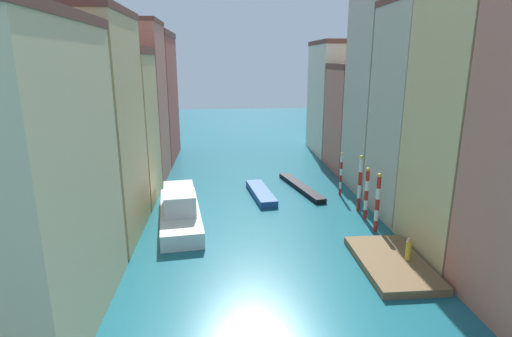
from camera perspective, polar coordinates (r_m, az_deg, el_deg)
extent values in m
plane|color=#196070|center=(42.64, 0.18, -3.46)|extent=(154.00, 154.00, 0.00)
cube|color=beige|center=(23.15, -31.11, -1.89)|extent=(7.38, 11.55, 15.28)
cube|color=#DBB77A|center=(32.84, -23.12, 4.66)|extent=(7.38, 8.99, 16.58)
cube|color=brown|center=(32.60, -24.75, 19.58)|extent=(7.53, 9.17, 0.52)
cube|color=#DBB77A|center=(41.18, -19.31, 5.07)|extent=(7.38, 7.08, 14.00)
cube|color=brown|center=(40.67, -20.23, 15.32)|extent=(7.53, 7.23, 0.70)
cube|color=#C6705B|center=(48.45, -17.26, 8.63)|extent=(7.38, 7.38, 17.37)
cube|color=brown|center=(48.38, -18.11, 19.13)|extent=(7.53, 7.52, 0.41)
cube|color=#B25147|center=(58.30, -15.16, 9.32)|extent=(7.38, 11.53, 16.50)
cube|color=brown|center=(58.16, -15.76, 17.79)|extent=(7.53, 11.76, 0.74)
cube|color=#DBB77A|center=(31.29, 29.03, 5.44)|extent=(7.38, 7.61, 18.64)
cube|color=#BCB299|center=(37.79, 22.73, 6.95)|extent=(7.38, 7.26, 17.93)
cube|color=brown|center=(37.80, 24.22, 20.88)|extent=(7.53, 7.41, 0.51)
cube|color=#BCB299|center=(44.69, 18.33, 9.85)|extent=(7.38, 7.74, 20.13)
cube|color=#C6705B|center=(52.74, 14.56, 6.59)|extent=(7.38, 8.15, 12.44)
cube|color=brown|center=(52.24, 15.04, 13.72)|extent=(7.53, 8.31, 0.68)
cube|color=beige|center=(62.06, 11.62, 9.45)|extent=(7.38, 10.83, 15.64)
cube|color=brown|center=(61.85, 12.03, 16.95)|extent=(7.53, 11.05, 0.61)
cube|color=brown|center=(29.50, 18.57, -12.52)|extent=(4.26, 7.70, 0.52)
cylinder|color=gold|center=(29.49, 20.68, -10.75)|extent=(0.36, 0.36, 1.31)
sphere|color=tan|center=(29.17, 20.82, -9.36)|extent=(0.26, 0.26, 0.26)
cylinder|color=red|center=(34.70, 16.49, -7.74)|extent=(0.33, 0.33, 0.92)
cylinder|color=white|center=(34.36, 16.60, -6.32)|extent=(0.33, 0.33, 0.92)
cylinder|color=red|center=(34.05, 16.72, -4.88)|extent=(0.33, 0.33, 0.92)
cylinder|color=white|center=(33.76, 16.83, -3.41)|extent=(0.33, 0.33, 0.92)
cylinder|color=red|center=(33.49, 16.95, -1.91)|extent=(0.33, 0.33, 0.92)
sphere|color=gold|center=(33.33, 17.03, -0.94)|extent=(0.37, 0.37, 0.37)
cylinder|color=red|center=(36.98, 15.10, -6.24)|extent=(0.32, 0.32, 0.88)
cylinder|color=white|center=(36.68, 15.19, -4.96)|extent=(0.32, 0.32, 0.88)
cylinder|color=red|center=(36.40, 15.29, -3.66)|extent=(0.32, 0.32, 0.88)
cylinder|color=white|center=(36.13, 15.38, -2.34)|extent=(0.32, 0.32, 0.88)
cylinder|color=red|center=(35.89, 15.48, -1.01)|extent=(0.32, 0.32, 0.88)
sphere|color=gold|center=(35.74, 15.54, -0.14)|extent=(0.35, 0.35, 0.35)
cylinder|color=red|center=(38.72, 14.23, -4.91)|extent=(0.32, 0.32, 1.25)
cylinder|color=white|center=(38.32, 14.35, -3.16)|extent=(0.32, 0.32, 1.25)
cylinder|color=red|center=(37.96, 14.47, -1.38)|extent=(0.32, 0.32, 1.25)
cylinder|color=white|center=(37.64, 14.59, 0.44)|extent=(0.32, 0.32, 1.25)
sphere|color=gold|center=(37.46, 14.67, 1.56)|extent=(0.35, 0.35, 0.35)
cylinder|color=red|center=(42.84, 11.74, -3.20)|extent=(0.25, 0.25, 0.71)
cylinder|color=white|center=(42.63, 11.79, -2.30)|extent=(0.25, 0.25, 0.71)
cylinder|color=red|center=(42.43, 11.84, -1.39)|extent=(0.25, 0.25, 0.71)
cylinder|color=white|center=(42.24, 11.90, -0.47)|extent=(0.25, 0.25, 0.71)
cylinder|color=red|center=(42.06, 11.95, 0.46)|extent=(0.25, 0.25, 0.71)
cylinder|color=white|center=(41.89, 12.00, 1.40)|extent=(0.25, 0.25, 0.71)
sphere|color=gold|center=(41.79, 12.03, 2.00)|extent=(0.28, 0.28, 0.28)
cube|color=white|center=(35.53, -10.65, -6.50)|extent=(4.68, 11.66, 1.27)
cube|color=silver|center=(35.02, -10.76, -4.21)|extent=(3.21, 5.53, 1.73)
cube|color=black|center=(44.06, 6.32, -2.60)|extent=(3.33, 10.00, 0.50)
cube|color=#234C93|center=(41.57, 0.69, -3.47)|extent=(2.64, 7.61, 0.67)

